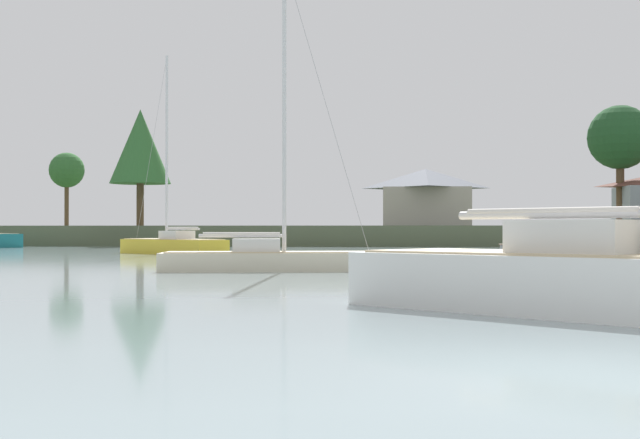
{
  "coord_description": "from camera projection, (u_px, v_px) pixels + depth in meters",
  "views": [
    {
      "loc": [
        -1.95,
        -8.8,
        1.43
      ],
      "look_at": [
        -4.92,
        29.79,
        1.83
      ],
      "focal_mm": 49.85,
      "sensor_mm": 36.0,
      "label": 1
    }
  ],
  "objects": [
    {
      "name": "shore_tree_right_mid",
      "position": [
        140.0,
        147.0,
        76.09
      ],
      "size": [
        5.22,
        5.22,
        10.0
      ],
      "color": "brown",
      "rests_on": "far_shore_bank"
    },
    {
      "name": "sailboat_cream",
      "position": [
        267.0,
        264.0,
        29.85
      ],
      "size": [
        7.34,
        2.69,
        10.94
      ],
      "color": "beige",
      "rests_on": "ground"
    },
    {
      "name": "shore_tree_inland_a",
      "position": [
        67.0,
        171.0,
        99.0
      ],
      "size": [
        3.92,
        3.92,
        8.25
      ],
      "color": "brown",
      "rests_on": "far_shore_bank"
    },
    {
      "name": "far_shore_bank",
      "position": [
        406.0,
        234.0,
        98.34
      ],
      "size": [
        213.59,
        58.42,
        1.67
      ],
      "primitive_type": "cube",
      "color": "#4C563D",
      "rests_on": "ground"
    },
    {
      "name": "ground_plane",
      "position": [
        590.0,
        376.0,
        8.61
      ],
      "size": [
        474.64,
        474.64,
        0.0
      ],
      "primitive_type": "plane",
      "color": "gray"
    },
    {
      "name": "cottage_behind_trees",
      "position": [
        426.0,
        197.0,
        89.74
      ],
      "size": [
        9.22,
        9.25,
        5.8
      ],
      "color": "#9E998E",
      "rests_on": "far_shore_bank"
    },
    {
      "name": "sailboat_white",
      "position": [
        607.0,
        299.0,
        14.53
      ],
      "size": [
        8.66,
        7.88,
        13.51
      ],
      "color": "white",
      "rests_on": "ground"
    },
    {
      "name": "shore_tree_center_left",
      "position": [
        620.0,
        138.0,
        89.57
      ],
      "size": [
        6.48,
        6.48,
        12.23
      ],
      "color": "brown",
      "rests_on": "far_shore_bank"
    },
    {
      "name": "dinghy_grey",
      "position": [
        533.0,
        250.0,
        52.23
      ],
      "size": [
        4.02,
        2.07,
        0.71
      ],
      "color": "gray",
      "rests_on": "ground"
    },
    {
      "name": "sailboat_yellow",
      "position": [
        173.0,
        250.0,
        49.8
      ],
      "size": [
        7.07,
        6.47,
        11.83
      ],
      "color": "gold",
      "rests_on": "ground"
    }
  ]
}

